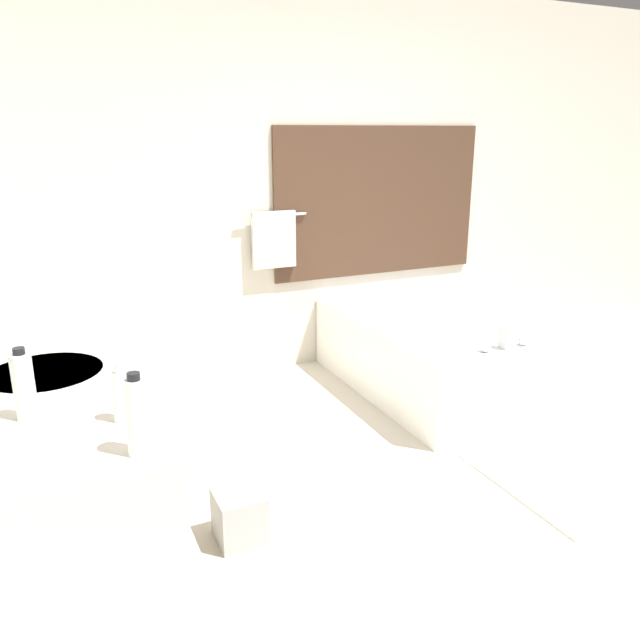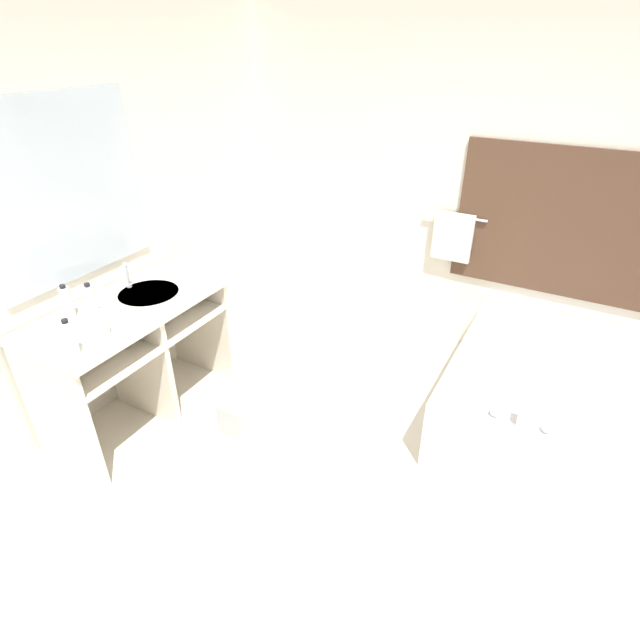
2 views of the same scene
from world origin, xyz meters
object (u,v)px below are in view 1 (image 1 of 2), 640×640
water_bottle_1 (137,416)px  waste_bin (240,516)px  bathtub (433,349)px  soap_dispenser (121,396)px  water_bottle_2 (24,386)px

water_bottle_1 → waste_bin: bearing=56.6°
bathtub → soap_dispenser: bearing=-144.9°
bathtub → water_bottle_1: (-2.22, -1.79, 0.73)m
bathtub → waste_bin: size_ratio=7.04×
waste_bin → water_bottle_2: bearing=-153.7°
water_bottle_2 → water_bottle_1: bearing=-53.1°
water_bottle_1 → water_bottle_2: size_ratio=1.03×
water_bottle_1 → waste_bin: size_ratio=1.02×
water_bottle_1 → waste_bin: 1.24m
bathtub → water_bottle_1: bearing=-141.1°
bathtub → water_bottle_2: (-2.49, -1.44, 0.72)m
bathtub → water_bottle_2: bearing=-150.0°
soap_dispenser → water_bottle_2: bearing=152.6°
soap_dispenser → water_bottle_1: bearing=-86.9°
water_bottle_2 → soap_dispenser: 0.29m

